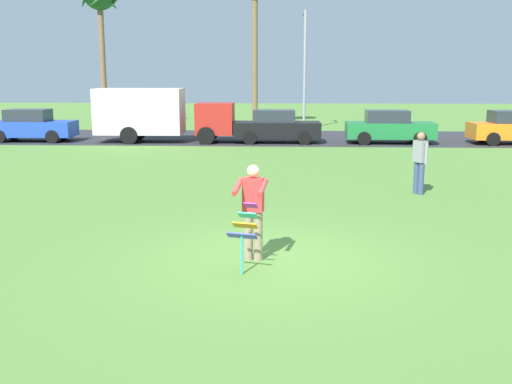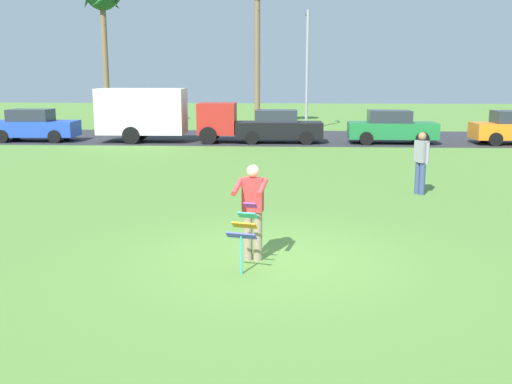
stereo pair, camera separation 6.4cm
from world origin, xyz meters
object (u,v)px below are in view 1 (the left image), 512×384
(person_kite_flyer, at_px, (253,209))
(parked_car_green, at_px, (389,127))
(palm_tree_left_near, at_px, (100,0))
(person_walker_near, at_px, (420,161))
(parked_car_blue, at_px, (31,126))
(parked_truck_red_cab, at_px, (157,113))
(parked_car_black, at_px, (276,127))
(kite_held, at_px, (245,228))
(streetlight_pole, at_px, (305,62))

(person_kite_flyer, relative_size, parked_car_green, 0.41)
(palm_tree_left_near, bearing_deg, person_walker_near, -54.39)
(parked_car_blue, distance_m, parked_truck_red_cab, 6.37)
(parked_car_black, bearing_deg, kite_held, -90.57)
(palm_tree_left_near, xyz_separation_m, streetlight_pole, (12.67, -1.56, -3.82))
(parked_car_black, relative_size, person_walker_near, 2.45)
(parked_car_blue, bearing_deg, parked_car_black, -0.00)
(person_walker_near, bearing_deg, person_kite_flyer, -124.21)
(person_kite_flyer, bearing_deg, parked_car_blue, 122.69)
(parked_car_blue, bearing_deg, kite_held, -58.36)
(kite_held, height_order, person_walker_near, person_walker_near)
(parked_truck_red_cab, relative_size, palm_tree_left_near, 0.72)
(streetlight_pole, relative_size, person_walker_near, 4.05)
(person_kite_flyer, distance_m, streetlight_pole, 26.33)
(parked_car_blue, xyz_separation_m, parked_car_black, (12.21, -0.00, 0.00))
(parked_car_black, height_order, person_walker_near, person_walker_near)
(parked_car_green, distance_m, person_walker_near, 12.65)
(parked_truck_red_cab, xyz_separation_m, person_walker_near, (10.06, -12.59, -0.48))
(parked_car_blue, bearing_deg, person_walker_near, -37.51)
(person_kite_flyer, relative_size, palm_tree_left_near, 0.19)
(kite_held, distance_m, parked_car_black, 19.50)
(parked_car_green, height_order, person_walker_near, person_walker_near)
(parked_car_green, bearing_deg, person_kite_flyer, -106.39)
(person_kite_flyer, bearing_deg, palm_tree_left_near, 111.72)
(streetlight_pole, bearing_deg, kite_held, -93.74)
(kite_held, xyz_separation_m, parked_car_blue, (-12.02, 19.50, 0.01))
(streetlight_pole, bearing_deg, person_walker_near, -82.41)
(streetlight_pole, distance_m, person_walker_near, 20.21)
(palm_tree_left_near, bearing_deg, kite_held, -68.88)
(parked_car_blue, bearing_deg, person_kite_flyer, -57.31)
(person_kite_flyer, height_order, parked_truck_red_cab, parked_truck_red_cab)
(parked_car_black, bearing_deg, person_kite_flyer, -90.29)
(kite_held, bearing_deg, streetlight_pole, 86.26)
(parked_car_blue, distance_m, streetlight_pole, 15.87)
(parked_truck_red_cab, height_order, palm_tree_left_near, palm_tree_left_near)
(person_kite_flyer, xyz_separation_m, parked_truck_red_cab, (-5.78, 18.88, 0.46))
(parked_car_green, height_order, streetlight_pole, streetlight_pole)
(parked_car_green, bearing_deg, parked_car_blue, -180.00)
(kite_held, bearing_deg, person_walker_near, 57.63)
(kite_held, height_order, palm_tree_left_near, palm_tree_left_near)
(kite_held, distance_m, palm_tree_left_near, 31.12)
(person_kite_flyer, xyz_separation_m, person_walker_near, (4.28, 6.30, -0.02))
(person_kite_flyer, distance_m, parked_truck_red_cab, 19.75)
(kite_held, bearing_deg, parked_car_black, 89.43)
(person_kite_flyer, xyz_separation_m, parked_car_blue, (-12.12, 18.88, -0.18))
(parked_car_green, bearing_deg, kite_held, -106.17)
(person_kite_flyer, distance_m, parked_car_green, 19.68)
(parked_car_blue, relative_size, parked_car_black, 1.00)
(person_walker_near, bearing_deg, parked_car_blue, 142.49)
(person_kite_flyer, distance_m, parked_car_blue, 22.44)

